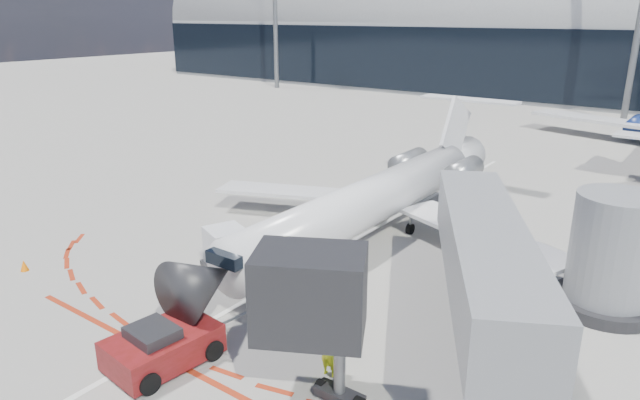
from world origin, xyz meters
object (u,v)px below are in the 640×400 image
Objects in this scene: pushback_tug at (162,346)px; uld_container at (226,250)px; ramp_worker at (329,352)px; regional_jet at (378,197)px.

uld_container reaches higher than pushback_tug.
ramp_worker is at bearing 35.47° from pushback_tug.
ramp_worker is (4.92, 2.79, 0.20)m from pushback_tug.
regional_jet is 8.63m from uld_container.
regional_jet reaches higher than uld_container.
regional_jet is at bearing 96.80° from pushback_tug.
uld_container reaches higher than ramp_worker.
ramp_worker is 0.63× the size of uld_container.
regional_jet is at bearing -71.42° from ramp_worker.
uld_container is (-3.54, 6.54, 0.35)m from pushback_tug.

